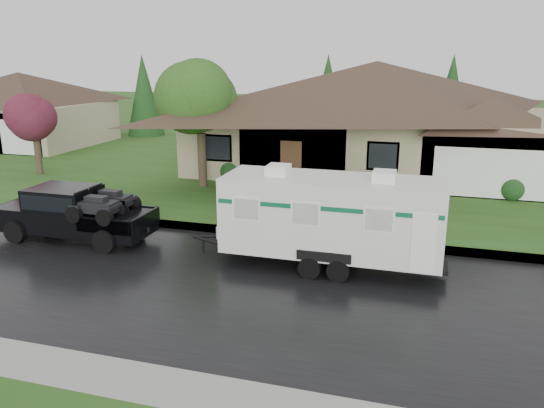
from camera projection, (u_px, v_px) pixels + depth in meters
The scene contains 11 objects.
ground at pixel (257, 260), 16.12m from camera, with size 140.00×140.00×0.00m, color #274C17.
road at pixel (235, 286), 14.27m from camera, with size 140.00×8.00×0.01m, color black.
curb at pixel (277, 234), 18.18m from camera, with size 140.00×0.50×0.15m, color gray.
lawn at pixel (338, 164), 29.97m from camera, with size 140.00×26.00×0.15m, color #274C17.
house_main at pixel (381, 104), 27.33m from camera, with size 19.44×10.80×6.90m.
house_far at pixel (22, 102), 35.85m from camera, with size 10.80×8.64×5.80m.
tree_left_green at pixel (200, 101), 23.67m from camera, with size 3.39×3.39×5.61m.
tree_red at pixel (34, 118), 26.39m from camera, with size 2.51×2.51×4.16m.
shrub_row at pixel (362, 178), 24.01m from camera, with size 13.60×1.00×1.00m.
pickup_truck at pixel (71, 212), 17.75m from camera, with size 5.33×2.03×1.78m.
travel_trailer at pixel (332, 215), 15.22m from camera, with size 6.57×2.31×2.95m.
Camera 1 is at (4.65, -14.34, 5.97)m, focal length 35.00 mm.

